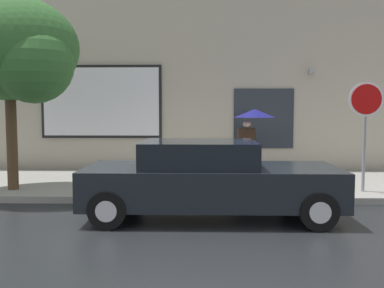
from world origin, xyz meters
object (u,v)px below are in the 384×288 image
object	(u,v)px
pedestrian_with_umbrella	(252,122)
stop_sign	(366,114)
fire_hydrant	(153,173)
street_tree	(14,52)
parked_car	(209,180)

from	to	relation	value
pedestrian_with_umbrella	stop_sign	size ratio (longest dim) A/B	0.76
fire_hydrant	pedestrian_with_umbrella	size ratio (longest dim) A/B	0.45
fire_hydrant	street_tree	distance (m)	4.09
fire_hydrant	pedestrian_with_umbrella	world-z (taller)	pedestrian_with_umbrella
pedestrian_with_umbrella	stop_sign	xyz separation A→B (m)	(2.27, -1.80, 0.22)
pedestrian_with_umbrella	street_tree	world-z (taller)	street_tree
parked_car	street_tree	bearing A→B (deg)	157.36
fire_hydrant	stop_sign	world-z (taller)	stop_sign
pedestrian_with_umbrella	street_tree	bearing A→B (deg)	-161.76
stop_sign	street_tree	bearing A→B (deg)	-179.91
parked_car	pedestrian_with_umbrella	xyz separation A→B (m)	(1.19, 3.61, 0.95)
fire_hydrant	street_tree	xyz separation A→B (m)	(-3.08, 0.07, 2.70)
fire_hydrant	street_tree	bearing A→B (deg)	178.65
parked_car	pedestrian_with_umbrella	size ratio (longest dim) A/B	2.49
parked_car	stop_sign	world-z (taller)	stop_sign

